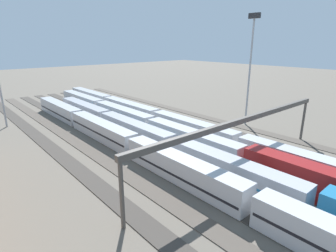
{
  "coord_description": "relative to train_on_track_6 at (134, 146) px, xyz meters",
  "views": [
    {
      "loc": [
        -41.97,
        35.05,
        19.69
      ],
      "look_at": [
        0.15,
        -1.6,
        2.5
      ],
      "focal_mm": 28.88,
      "sensor_mm": 36.0,
      "label": 1
    }
  ],
  "objects": [
    {
      "name": "track_bed_8",
      "position": [
        3.89,
        10.0,
        -1.94
      ],
      "size": [
        140.0,
        2.8,
        0.12
      ],
      "primitive_type": "cube",
      "color": "#3D3833",
      "rests_on": "ground_plane"
    },
    {
      "name": "train_on_track_3",
      "position": [
        0.16,
        -15.0,
        0.02
      ],
      "size": [
        119.8,
        3.0,
        3.8
      ],
      "color": "#B7BABF",
      "rests_on": "ground_plane"
    },
    {
      "name": "track_bed_1",
      "position": [
        3.89,
        -25.0,
        -1.94
      ],
      "size": [
        140.0,
        2.8,
        0.12
      ],
      "primitive_type": "cube",
      "color": "#3D3833",
      "rests_on": "ground_plane"
    },
    {
      "name": "train_on_track_6",
      "position": [
        0.0,
        0.0,
        0.0
      ],
      "size": [
        95.6,
        3.06,
        3.8
      ],
      "color": "#B7BABF",
      "rests_on": "ground_plane"
    },
    {
      "name": "track_bed_5",
      "position": [
        3.89,
        -5.0,
        -1.94
      ],
      "size": [
        140.0,
        2.8,
        0.12
      ],
      "primitive_type": "cube",
      "color": "#3D3833",
      "rests_on": "ground_plane"
    },
    {
      "name": "track_bed_7",
      "position": [
        3.89,
        5.0,
        -1.94
      ],
      "size": [
        140.0,
        2.8,
        0.12
      ],
      "primitive_type": "cube",
      "color": "#4C443D",
      "rests_on": "ground_plane"
    },
    {
      "name": "track_bed_0",
      "position": [
        3.89,
        -30.0,
        -1.94
      ],
      "size": [
        140.0,
        2.8,
        0.12
      ],
      "primitive_type": "cube",
      "color": "#4C443D",
      "rests_on": "ground_plane"
    },
    {
      "name": "track_bed_6",
      "position": [
        3.89,
        -0.0,
        -1.94
      ],
      "size": [
        140.0,
        2.8,
        0.12
      ],
      "primitive_type": "cube",
      "color": "#3D3833",
      "rests_on": "ground_plane"
    },
    {
      "name": "train_on_track_4",
      "position": [
        9.92,
        -10.0,
        0.07
      ],
      "size": [
        90.6,
        3.06,
        4.4
      ],
      "color": "maroon",
      "rests_on": "ground_plane"
    },
    {
      "name": "track_bed_3",
      "position": [
        3.89,
        -15.0,
        -1.94
      ],
      "size": [
        140.0,
        2.8,
        0.12
      ],
      "primitive_type": "cube",
      "color": "#3D3833",
      "rests_on": "ground_plane"
    },
    {
      "name": "train_on_track_5",
      "position": [
        -2.64,
        -5.0,
        0.09
      ],
      "size": [
        90.6,
        3.06,
        4.4
      ],
      "color": "#1E6B9E",
      "rests_on": "ground_plane"
    },
    {
      "name": "ground_plane",
      "position": [
        3.89,
        -10.0,
        -2.0
      ],
      "size": [
        400.0,
        400.0,
        0.0
      ],
      "primitive_type": "plane",
      "color": "#60594F"
    },
    {
      "name": "signal_gantry",
      "position": [
        -15.65,
        -10.0,
        5.8
      ],
      "size": [
        0.7,
        45.0,
        8.8
      ],
      "color": "#4C4742",
      "rests_on": "ground_plane"
    },
    {
      "name": "track_bed_2",
      "position": [
        3.89,
        -20.0,
        -1.94
      ],
      "size": [
        140.0,
        2.8,
        0.12
      ],
      "primitive_type": "cube",
      "color": "#3D3833",
      "rests_on": "ground_plane"
    },
    {
      "name": "track_bed_4",
      "position": [
        3.89,
        -10.0,
        -1.94
      ],
      "size": [
        140.0,
        2.8,
        0.12
      ],
      "primitive_type": "cube",
      "color": "#3D3833",
      "rests_on": "ground_plane"
    },
    {
      "name": "light_mast_2",
      "position": [
        -1.34,
        -32.91,
        14.8
      ],
      "size": [
        2.8,
        0.7,
        26.23
      ],
      "color": "#9EA0A5",
      "rests_on": "ground_plane"
    }
  ]
}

